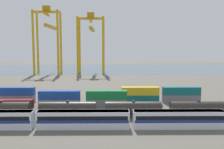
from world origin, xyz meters
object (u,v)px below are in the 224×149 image
Objects in this scene: passenger_train at (83,119)px; freight_tank_row at (133,109)px; shipping_container_11 at (140,99)px; gantry_crane_west at (48,33)px; gantry_crane_central at (91,36)px.

passenger_train is 14.44m from freight_tank_row.
passenger_train is 30.01m from shipping_container_11.
gantry_crane_west is (-37.12, 123.25, 26.10)m from passenger_train.
freight_tank_row reaches higher than shipping_container_11.
freight_tank_row is at bearing 34.55° from passenger_train.
gantry_crane_west is at bearing 179.91° from gantry_crane_central.
gantry_crane_central is at bearing 103.02° from shipping_container_11.
gantry_crane_central is (30.37, -0.05, -2.10)m from gantry_crane_west.
passenger_train is 5.19× the size of shipping_container_11.
gantry_crane_central reaches higher than passenger_train.
freight_tank_row is at bearing -102.88° from shipping_container_11.
gantry_crane_west reaches higher than freight_tank_row.
freight_tank_row reaches higher than passenger_train.
passenger_train is 1.49× the size of gantry_crane_central.
freight_tank_row is at bearing -66.93° from gantry_crane_west.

